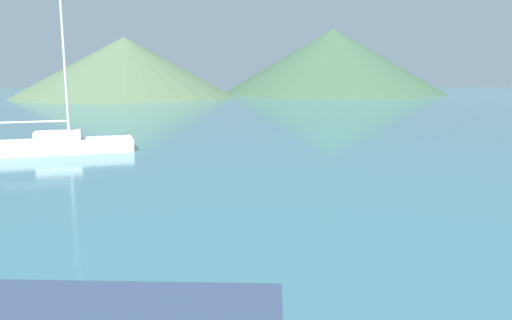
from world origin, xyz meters
TOP-DOWN VIEW (x-y plane):
  - sailboat_inner at (-9.48, 23.38)m, footprint 7.16×3.63m
  - hill_west at (-16.62, 77.07)m, footprint 33.32×33.32m
  - hill_central at (17.74, 89.12)m, footprint 39.38×39.38m

SIDE VIEW (x-z plane):
  - sailboat_inner at x=-9.48m, z-range -3.43..4.27m
  - hill_west at x=-16.62m, z-range 0.00..9.01m
  - hill_central at x=17.74m, z-range 0.00..11.36m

